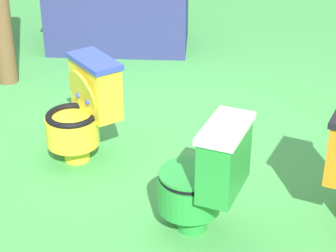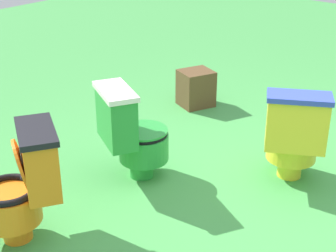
# 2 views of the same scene
# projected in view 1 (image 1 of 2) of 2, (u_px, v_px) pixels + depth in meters

# --- Properties ---
(ground) EXTENTS (14.00, 14.00, 0.00)m
(ground) POSITION_uv_depth(u_px,v_px,m) (157.00, 142.00, 4.54)
(ground) COLOR #429947
(toilet_green) EXTENTS (0.62, 0.59, 0.73)m
(toilet_green) POSITION_uv_depth(u_px,v_px,m) (205.00, 177.00, 3.43)
(toilet_green) COLOR green
(toilet_green) RESTS_ON ground
(toilet_yellow) EXTENTS (0.63, 0.59, 0.73)m
(toilet_yellow) POSITION_uv_depth(u_px,v_px,m) (83.00, 109.00, 4.19)
(toilet_yellow) COLOR yellow
(toilet_yellow) RESTS_ON ground
(vendor_table) EXTENTS (1.58, 1.08, 0.85)m
(vendor_table) POSITION_uv_depth(u_px,v_px,m) (119.00, 9.00, 6.20)
(vendor_table) COLOR navy
(vendor_table) RESTS_ON ground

